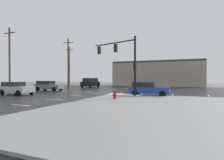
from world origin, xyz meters
name	(u,v)px	position (x,y,z in m)	size (l,w,h in m)	color
ground_plane	(100,92)	(0.00, 0.00, 0.00)	(120.00, 120.00, 0.00)	slate
road_asphalt	(100,92)	(0.00, 0.00, 0.01)	(44.00, 44.00, 0.02)	black
sidewalk_corner	(190,111)	(12.00, -12.00, 0.07)	(18.00, 18.00, 0.14)	gray
snow_strip_curbside	(124,95)	(5.00, -4.00, 0.17)	(4.00, 1.60, 0.06)	white
lane_markings	(104,93)	(1.20, -1.38, 0.02)	(36.15, 36.15, 0.01)	silver
traffic_signal_mast	(123,57)	(4.88, -4.17, 4.48)	(5.95, 2.24, 6.48)	black
fire_hydrant	(115,95)	(5.54, -8.36, 0.54)	(0.48, 0.26, 0.79)	red
strip_building_background	(158,74)	(3.92, 26.87, 3.24)	(22.96, 8.00, 6.48)	gray
sedan_grey	(48,85)	(-9.25, -0.27, 0.85)	(4.63, 2.27, 1.58)	slate
sedan_silver	(16,88)	(-7.94, -7.55, 0.85)	(4.67, 2.39, 1.58)	#B7BABF
suv_black	(90,82)	(-7.90, 11.26, 1.09)	(2.43, 4.94, 2.03)	black
sedan_blue	(148,89)	(7.46, -2.75, 0.85)	(4.59, 2.15, 1.58)	navy
utility_pole_mid	(10,58)	(-13.68, -3.77, 5.11)	(2.20, 0.28, 9.79)	brown
utility_pole_far	(68,62)	(-10.30, 6.58, 5.14)	(2.20, 0.28, 9.85)	brown
utility_pole_distant	(69,66)	(-16.64, 15.99, 5.24)	(2.20, 0.28, 10.05)	brown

